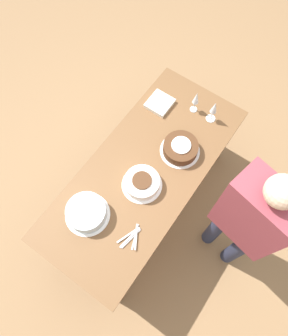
# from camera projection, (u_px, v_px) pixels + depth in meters

# --- Properties ---
(ground_plane) EXTENTS (12.00, 12.00, 0.00)m
(ground_plane) POSITION_uv_depth(u_px,v_px,m) (144.00, 202.00, 3.00)
(ground_plane) COLOR #8E6B47
(dining_table) EXTENTS (1.72, 0.75, 0.74)m
(dining_table) POSITION_uv_depth(u_px,v_px,m) (144.00, 177.00, 2.42)
(dining_table) COLOR brown
(dining_table) RESTS_ON ground_plane
(cake_center_white) EXTENTS (0.28, 0.28, 0.09)m
(cake_center_white) POSITION_uv_depth(u_px,v_px,m) (142.00, 183.00, 2.23)
(cake_center_white) COLOR white
(cake_center_white) RESTS_ON dining_table
(cake_front_chocolate) EXTENTS (0.29, 0.29, 0.10)m
(cake_front_chocolate) POSITION_uv_depth(u_px,v_px,m) (180.00, 148.00, 2.33)
(cake_front_chocolate) COLOR white
(cake_front_chocolate) RESTS_ON dining_table
(cake_back_decorated) EXTENTS (0.30, 0.30, 0.10)m
(cake_back_decorated) POSITION_uv_depth(u_px,v_px,m) (87.00, 213.00, 2.14)
(cake_back_decorated) COLOR white
(cake_back_decorated) RESTS_ON dining_table
(wine_glass_near) EXTENTS (0.07, 0.07, 0.21)m
(wine_glass_near) POSITION_uv_depth(u_px,v_px,m) (214.00, 109.00, 2.36)
(wine_glass_near) COLOR silver
(wine_glass_near) RESTS_ON dining_table
(wine_glass_far) EXTENTS (0.06, 0.06, 0.21)m
(wine_glass_far) POSITION_uv_depth(u_px,v_px,m) (196.00, 99.00, 2.38)
(wine_glass_far) COLOR silver
(wine_glass_far) RESTS_ON dining_table
(fork_pile) EXTENTS (0.19, 0.13, 0.02)m
(fork_pile) POSITION_uv_depth(u_px,v_px,m) (132.00, 237.00, 2.12)
(fork_pile) COLOR silver
(fork_pile) RESTS_ON dining_table
(napkin_stack) EXTENTS (0.19, 0.18, 0.03)m
(napkin_stack) POSITION_uv_depth(u_px,v_px,m) (160.00, 103.00, 2.52)
(napkin_stack) COLOR silver
(napkin_stack) RESTS_ON dining_table
(person_cutting) EXTENTS (0.30, 0.44, 1.54)m
(person_cutting) POSITION_uv_depth(u_px,v_px,m) (248.00, 220.00, 1.99)
(person_cutting) COLOR #2D334C
(person_cutting) RESTS_ON ground_plane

